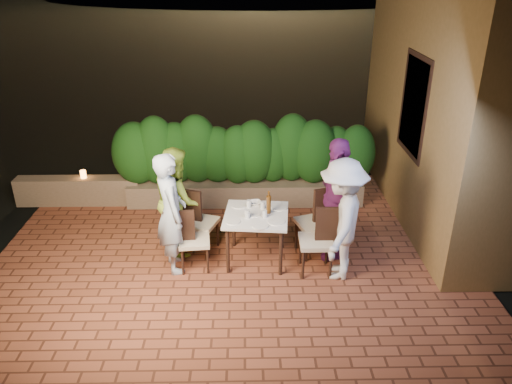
{
  "coord_description": "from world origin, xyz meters",
  "views": [
    {
      "loc": [
        0.24,
        -5.91,
        4.01
      ],
      "look_at": [
        0.36,
        0.46,
        1.05
      ],
      "focal_mm": 35.0,
      "sensor_mm": 36.0,
      "label": 1
    }
  ],
  "objects_px": {
    "chair_right_back": "(314,222)",
    "diner_green": "(177,200)",
    "bowl": "(255,203)",
    "diner_blue": "(171,213)",
    "chair_left_back": "(201,221)",
    "chair_left_front": "(194,239)",
    "chair_right_front": "(316,240)",
    "dining_table": "(256,237)",
    "diner_purple": "(336,199)",
    "beer_bottle": "(269,202)",
    "parapet_lamp": "(83,174)",
    "diner_white": "(342,220)"
  },
  "relations": [
    {
      "from": "dining_table",
      "to": "chair_right_back",
      "type": "xyz_separation_m",
      "value": [
        0.86,
        0.18,
        0.14
      ]
    },
    {
      "from": "bowl",
      "to": "diner_purple",
      "type": "distance_m",
      "value": 1.18
    },
    {
      "from": "dining_table",
      "to": "chair_left_front",
      "type": "bearing_deg",
      "value": -167.81
    },
    {
      "from": "diner_blue",
      "to": "parapet_lamp",
      "type": "xyz_separation_m",
      "value": [
        -1.87,
        2.12,
        -0.3
      ]
    },
    {
      "from": "dining_table",
      "to": "beer_bottle",
      "type": "xyz_separation_m",
      "value": [
        0.18,
        0.03,
        0.55
      ]
    },
    {
      "from": "chair_left_front",
      "to": "chair_right_front",
      "type": "distance_m",
      "value": 1.7
    },
    {
      "from": "bowl",
      "to": "diner_blue",
      "type": "height_order",
      "value": "diner_blue"
    },
    {
      "from": "chair_right_front",
      "to": "diner_blue",
      "type": "relative_size",
      "value": 0.57
    },
    {
      "from": "diner_purple",
      "to": "diner_blue",
      "type": "bearing_deg",
      "value": -90.1
    },
    {
      "from": "diner_blue",
      "to": "diner_green",
      "type": "distance_m",
      "value": 0.55
    },
    {
      "from": "chair_right_front",
      "to": "bowl",
      "type": "bearing_deg",
      "value": -36.87
    },
    {
      "from": "beer_bottle",
      "to": "diner_green",
      "type": "distance_m",
      "value": 1.38
    },
    {
      "from": "chair_left_back",
      "to": "diner_purple",
      "type": "distance_m",
      "value": 2.02
    },
    {
      "from": "parapet_lamp",
      "to": "diner_purple",
      "type": "bearing_deg",
      "value": -23.22
    },
    {
      "from": "bowl",
      "to": "diner_purple",
      "type": "relative_size",
      "value": 0.1
    },
    {
      "from": "diner_blue",
      "to": "diner_purple",
      "type": "height_order",
      "value": "diner_purple"
    },
    {
      "from": "chair_right_back",
      "to": "diner_green",
      "type": "distance_m",
      "value": 2.05
    },
    {
      "from": "beer_bottle",
      "to": "chair_right_back",
      "type": "distance_m",
      "value": 0.81
    },
    {
      "from": "dining_table",
      "to": "diner_blue",
      "type": "xyz_separation_m",
      "value": [
        -1.17,
        -0.18,
        0.5
      ]
    },
    {
      "from": "beer_bottle",
      "to": "chair_left_back",
      "type": "xyz_separation_m",
      "value": [
        -1.0,
        0.26,
        -0.44
      ]
    },
    {
      "from": "diner_purple",
      "to": "parapet_lamp",
      "type": "relative_size",
      "value": 13.06
    },
    {
      "from": "bowl",
      "to": "parapet_lamp",
      "type": "relative_size",
      "value": 1.28
    },
    {
      "from": "chair_left_back",
      "to": "parapet_lamp",
      "type": "distance_m",
      "value": 2.76
    },
    {
      "from": "beer_bottle",
      "to": "chair_right_back",
      "type": "bearing_deg",
      "value": 12.32
    },
    {
      "from": "dining_table",
      "to": "chair_right_front",
      "type": "bearing_deg",
      "value": -20.67
    },
    {
      "from": "chair_right_front",
      "to": "diner_blue",
      "type": "height_order",
      "value": "diner_blue"
    },
    {
      "from": "dining_table",
      "to": "diner_purple",
      "type": "bearing_deg",
      "value": 7.23
    },
    {
      "from": "diner_blue",
      "to": "diner_white",
      "type": "xyz_separation_m",
      "value": [
        2.31,
        -0.22,
        -0.01
      ]
    },
    {
      "from": "chair_left_back",
      "to": "parapet_lamp",
      "type": "xyz_separation_m",
      "value": [
        -2.21,
        1.64,
        0.08
      ]
    },
    {
      "from": "beer_bottle",
      "to": "chair_left_back",
      "type": "relative_size",
      "value": 0.35
    },
    {
      "from": "beer_bottle",
      "to": "chair_left_front",
      "type": "bearing_deg",
      "value": -168.06
    },
    {
      "from": "diner_green",
      "to": "diner_white",
      "type": "bearing_deg",
      "value": -126.14
    },
    {
      "from": "diner_white",
      "to": "diner_purple",
      "type": "xyz_separation_m",
      "value": [
        0.01,
        0.55,
        0.05
      ]
    },
    {
      "from": "chair_left_back",
      "to": "beer_bottle",
      "type": "bearing_deg",
      "value": 5.14
    },
    {
      "from": "diner_white",
      "to": "diner_purple",
      "type": "distance_m",
      "value": 0.55
    },
    {
      "from": "diner_purple",
      "to": "chair_right_back",
      "type": "bearing_deg",
      "value": -105.42
    },
    {
      "from": "chair_right_front",
      "to": "diner_white",
      "type": "relative_size",
      "value": 0.58
    },
    {
      "from": "chair_right_back",
      "to": "diner_blue",
      "type": "bearing_deg",
      "value": -7.46
    },
    {
      "from": "chair_right_front",
      "to": "parapet_lamp",
      "type": "bearing_deg",
      "value": -30.09
    },
    {
      "from": "beer_bottle",
      "to": "diner_green",
      "type": "relative_size",
      "value": 0.21
    },
    {
      "from": "diner_green",
      "to": "diner_purple",
      "type": "xyz_separation_m",
      "value": [
        2.31,
        -0.22,
        0.1
      ]
    },
    {
      "from": "chair_left_back",
      "to": "chair_right_front",
      "type": "distance_m",
      "value": 1.75
    },
    {
      "from": "parapet_lamp",
      "to": "diner_white",
      "type": "bearing_deg",
      "value": -29.35
    },
    {
      "from": "chair_right_front",
      "to": "chair_right_back",
      "type": "bearing_deg",
      "value": -93.79
    },
    {
      "from": "chair_right_back",
      "to": "chair_left_back",
      "type": "bearing_deg",
      "value": -21.55
    },
    {
      "from": "diner_purple",
      "to": "parapet_lamp",
      "type": "height_order",
      "value": "diner_purple"
    },
    {
      "from": "chair_right_back",
      "to": "diner_green",
      "type": "height_order",
      "value": "diner_green"
    },
    {
      "from": "chair_right_back",
      "to": "diner_blue",
      "type": "xyz_separation_m",
      "value": [
        -2.03,
        -0.36,
        0.35
      ]
    },
    {
      "from": "chair_left_back",
      "to": "chair_right_back",
      "type": "relative_size",
      "value": 0.94
    },
    {
      "from": "dining_table",
      "to": "diner_white",
      "type": "relative_size",
      "value": 0.52
    }
  ]
}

